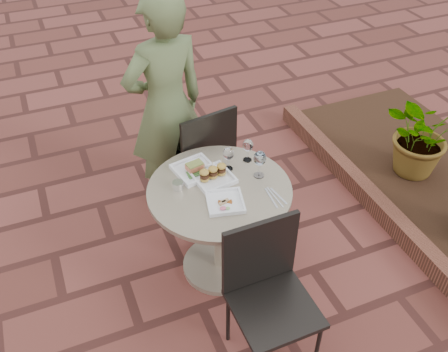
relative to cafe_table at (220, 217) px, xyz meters
name	(u,v)px	position (x,y,z in m)	size (l,w,h in m)	color
ground	(202,307)	(-0.24, -0.28, -0.48)	(60.00, 60.00, 0.00)	brown
cafe_table	(220,217)	(0.00, 0.00, 0.00)	(0.90, 0.90, 0.73)	gray
chair_far	(202,152)	(0.11, 0.62, 0.07)	(0.51, 0.51, 0.93)	black
chair_near	(267,284)	(0.02, -0.65, 0.07)	(0.45, 0.45, 0.93)	black
diner	(166,107)	(-0.08, 0.83, 0.37)	(0.63, 0.41, 1.72)	#4C5A32
plate_salmon	(195,169)	(-0.08, 0.21, 0.27)	(0.29, 0.29, 0.07)	white
plate_sliders	(213,175)	(0.00, 0.10, 0.28)	(0.27, 0.27, 0.15)	white
plate_tuna	(225,202)	(-0.02, -0.14, 0.26)	(0.26, 0.26, 0.03)	white
wine_glass_right	(260,159)	(0.28, 0.02, 0.38)	(0.08, 0.08, 0.19)	white
wine_glass_mid	(228,154)	(0.13, 0.16, 0.36)	(0.07, 0.07, 0.17)	white
wine_glass_far	(248,146)	(0.28, 0.20, 0.36)	(0.07, 0.07, 0.16)	white
steel_ramekin	(178,185)	(-0.24, 0.10, 0.27)	(0.07, 0.07, 0.05)	silver
cutlery_set	(275,197)	(0.28, -0.20, 0.25)	(0.09, 0.20, 0.00)	silver
planter_curb	(379,206)	(1.36, 0.02, -0.41)	(0.12, 3.00, 0.15)	brown
mulch_bed	(448,189)	(2.06, 0.02, -0.45)	(1.30, 3.00, 0.06)	black
potted_plant_a	(423,133)	(1.93, 0.33, -0.06)	(0.66, 0.57, 0.74)	#33662D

